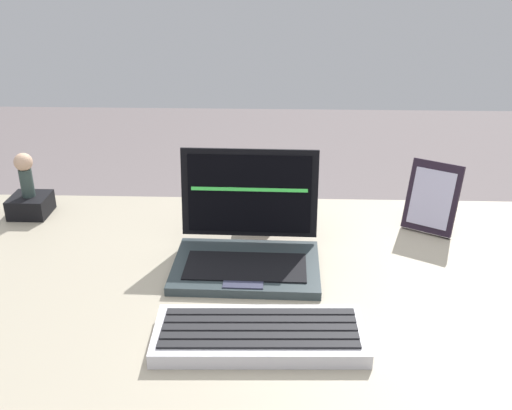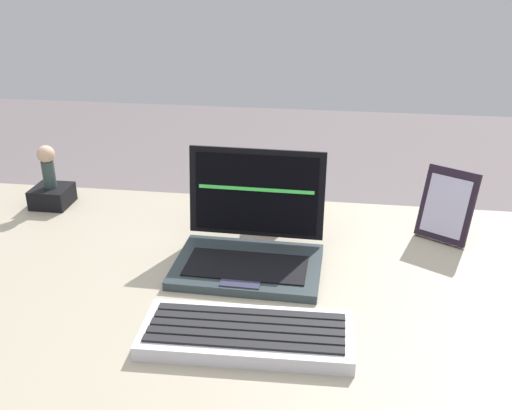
{
  "view_description": "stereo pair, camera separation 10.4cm",
  "coord_description": "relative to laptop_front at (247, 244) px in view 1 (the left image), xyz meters",
  "views": [
    {
      "loc": [
        0.02,
        -0.97,
        1.31
      ],
      "look_at": [
        -0.01,
        0.02,
        0.87
      ],
      "focal_mm": 41.05,
      "sensor_mm": 36.0,
      "label": 1
    },
    {
      "loc": [
        0.13,
        -0.96,
        1.31
      ],
      "look_at": [
        -0.01,
        0.02,
        0.87
      ],
      "focal_mm": 41.05,
      "sensor_mm": 36.0,
      "label": 2
    }
  ],
  "objects": [
    {
      "name": "figurine",
      "position": [
        -0.53,
        0.22,
        0.07
      ],
      "size": [
        0.04,
        0.04,
        0.11
      ],
      "color": "#2D3C39",
      "rests_on": "figurine_stand"
    },
    {
      "name": "coffee_mug",
      "position": [
        0.03,
        0.2,
        -0.0
      ],
      "size": [
        0.12,
        0.08,
        0.09
      ],
      "color": "#B43C33",
      "rests_on": "desk"
    },
    {
      "name": "laptop_front",
      "position": [
        0.0,
        0.0,
        0.0
      ],
      "size": [
        0.29,
        0.23,
        0.21
      ],
      "color": "#263033",
      "rests_on": "desk"
    },
    {
      "name": "photo_frame",
      "position": [
        0.4,
        0.17,
        0.03
      ],
      "size": [
        0.12,
        0.1,
        0.16
      ],
      "color": "black",
      "rests_on": "desk"
    },
    {
      "name": "figurine_stand",
      "position": [
        -0.53,
        0.22,
        -0.02
      ],
      "size": [
        0.09,
        0.09,
        0.05
      ],
      "primitive_type": "cube",
      "color": "black",
      "rests_on": "desk"
    },
    {
      "name": "desk",
      "position": [
        0.03,
        -0.07,
        -0.11
      ],
      "size": [
        1.55,
        0.81,
        0.71
      ],
      "color": "gray",
      "rests_on": "ground"
    },
    {
      "name": "external_keyboard",
      "position": [
        0.03,
        -0.26,
        -0.03
      ],
      "size": [
        0.35,
        0.15,
        0.03
      ],
      "color": "silver",
      "rests_on": "desk"
    }
  ]
}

